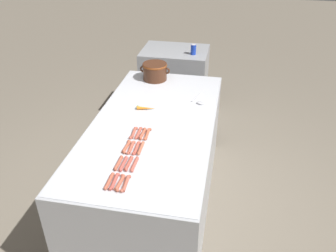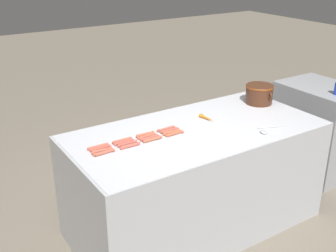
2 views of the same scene
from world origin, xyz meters
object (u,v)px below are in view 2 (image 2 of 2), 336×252
object	(u,v)px
back_cabinet	(317,129)
hot_dog_9	(127,144)
hot_dog_7	(170,130)
hot_dog_10	(150,138)
hot_dog_3	(166,129)
hot_dog_2	(145,134)
hot_dog_11	(171,132)
hot_dog_5	(124,142)
serving_spoon	(266,130)
hot_dog_13	(130,146)
hot_dog_8	(102,150)
hot_dog_1	(122,140)
hot_dog_0	(98,147)
hot_dog_14	(153,139)
hot_dog_4	(100,148)
hot_dog_6	(147,136)
hot_dog_12	(104,153)
hot_dog_15	(175,134)
bean_pot	(259,93)

from	to	relation	value
back_cabinet	hot_dog_9	world-z (taller)	back_cabinet
hot_dog_7	hot_dog_10	xyz separation A→B (m)	(0.04, -0.21, 0.00)
hot_dog_3	hot_dog_9	bearing A→B (deg)	-78.97
hot_dog_9	hot_dog_10	size ratio (longest dim) A/B	1.00
hot_dog_2	hot_dog_11	distance (m)	0.21
hot_dog_5	serving_spoon	size ratio (longest dim) A/B	0.64
back_cabinet	hot_dog_13	bearing A→B (deg)	-87.01
hot_dog_8	hot_dog_11	size ratio (longest dim) A/B	1.00
hot_dog_1	hot_dog_3	world-z (taller)	same
hot_dog_0	hot_dog_8	bearing A→B (deg)	-2.14
hot_dog_14	serving_spoon	world-z (taller)	hot_dog_14
hot_dog_0	hot_dog_4	bearing A→B (deg)	3.13
hot_dog_10	hot_dog_11	xyz separation A→B (m)	(-0.00, 0.20, 0.00)
hot_dog_6	hot_dog_9	xyz separation A→B (m)	(0.04, -0.19, 0.00)
hot_dog_10	hot_dog_12	distance (m)	0.40
hot_dog_2	hot_dog_7	bearing A→B (deg)	78.83
hot_dog_15	hot_dog_7	bearing A→B (deg)	178.74
hot_dog_5	hot_dog_13	size ratio (longest dim) A/B	1.00
hot_dog_12	hot_dog_7	bearing A→B (deg)	97.21
hot_dog_11	hot_dog_15	size ratio (longest dim) A/B	1.00
hot_dog_11	hot_dog_1	bearing A→B (deg)	-100.13
hot_dog_1	hot_dog_10	size ratio (longest dim) A/B	1.00
hot_dog_13	hot_dog_15	size ratio (longest dim) A/B	1.00
hot_dog_11	serving_spoon	xyz separation A→B (m)	(0.37, 0.66, -0.00)
back_cabinet	hot_dog_9	bearing A→B (deg)	-88.05
hot_dog_2	back_cabinet	bearing A→B (deg)	90.10
hot_dog_0	hot_dog_14	distance (m)	0.42
back_cabinet	hot_dog_15	size ratio (longest dim) A/B	5.69
hot_dog_7	hot_dog_15	xyz separation A→B (m)	(0.07, -0.00, 0.00)
hot_dog_10	serving_spoon	bearing A→B (deg)	66.64
hot_dog_3	hot_dog_1	bearing A→B (deg)	-89.43
hot_dog_1	hot_dog_13	xyz separation A→B (m)	(0.11, 0.01, 0.00)
hot_dog_6	serving_spoon	bearing A→B (deg)	64.38
hot_dog_1	bean_pot	xyz separation A→B (m)	(-0.07, 1.48, 0.09)
hot_dog_7	bean_pot	size ratio (longest dim) A/B	0.52
hot_dog_5	hot_dog_11	bearing A→B (deg)	85.03
hot_dog_3	hot_dog_15	xyz separation A→B (m)	(0.12, 0.00, 0.00)
hot_dog_9	hot_dog_5	bearing A→B (deg)	-164.71
hot_dog_0	hot_dog_2	bearing A→B (deg)	90.41
bean_pot	hot_dog_2	bearing A→B (deg)	-86.88
hot_dog_4	hot_dog_14	world-z (taller)	same
hot_dog_9	hot_dog_12	size ratio (longest dim) A/B	1.00
hot_dog_2	bean_pot	size ratio (longest dim) A/B	0.52
hot_dog_11	hot_dog_14	xyz separation A→B (m)	(0.04, -0.20, 0.00)
hot_dog_11	hot_dog_12	distance (m)	0.60
hot_dog_9	serving_spoon	distance (m)	1.11
hot_dog_5	hot_dog_15	size ratio (longest dim) A/B	1.00
hot_dog_0	hot_dog_11	bearing A→B (deg)	83.14
hot_dog_3	hot_dog_10	size ratio (longest dim) A/B	1.00
hot_dog_1	hot_dog_2	xyz separation A→B (m)	(-0.00, 0.20, 0.00)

